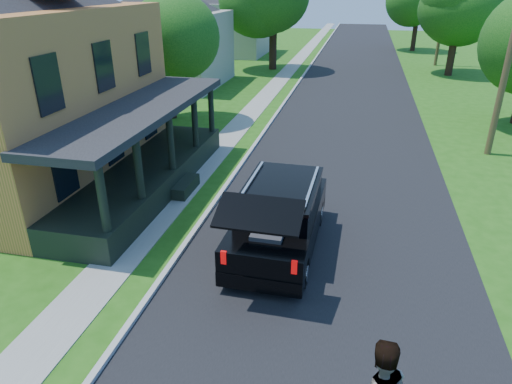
# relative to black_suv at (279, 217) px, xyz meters

# --- Properties ---
(ground) EXTENTS (140.00, 140.00, 0.00)m
(ground) POSITION_rel_black_suv_xyz_m (1.40, -3.03, -0.98)
(ground) COLOR #215511
(ground) RESTS_ON ground
(street) EXTENTS (8.00, 120.00, 0.02)m
(street) POSITION_rel_black_suv_xyz_m (1.40, 16.97, -0.98)
(street) COLOR black
(street) RESTS_ON ground
(curb) EXTENTS (0.15, 120.00, 0.12)m
(curb) POSITION_rel_black_suv_xyz_m (-2.65, 16.97, -0.98)
(curb) COLOR #A4A59F
(curb) RESTS_ON ground
(sidewalk) EXTENTS (1.30, 120.00, 0.03)m
(sidewalk) POSITION_rel_black_suv_xyz_m (-4.20, 16.97, -0.98)
(sidewalk) COLOR gray
(sidewalk) RESTS_ON ground
(front_walk) EXTENTS (6.50, 1.20, 0.03)m
(front_walk) POSITION_rel_black_suv_xyz_m (-8.10, 2.97, -0.98)
(front_walk) COLOR gray
(front_walk) RESTS_ON ground
(neighbor_house_mid) EXTENTS (12.78, 12.78, 8.30)m
(neighbor_house_mid) POSITION_rel_black_suv_xyz_m (-12.10, 20.97, 3.21)
(neighbor_house_mid) COLOR gray
(neighbor_house_mid) RESTS_ON ground
(neighbor_house_far) EXTENTS (12.78, 12.78, 8.30)m
(neighbor_house_far) POSITION_rel_black_suv_xyz_m (-12.10, 36.97, 3.21)
(neighbor_house_far) COLOR gray
(neighbor_house_far) RESTS_ON ground
(black_suv) EXTENTS (2.20, 5.52, 2.55)m
(black_suv) POSITION_rel_black_suv_xyz_m (0.00, 0.00, 0.00)
(black_suv) COLOR black
(black_suv) RESTS_ON ground
(tree_left_mid) EXTENTS (5.39, 5.08, 6.71)m
(tree_left_mid) POSITION_rel_black_suv_xyz_m (-8.32, 12.28, 3.36)
(tree_left_mid) COLOR black
(tree_left_mid) RESTS_ON ground
(utility_pole_far) EXTENTS (1.70, 0.33, 10.02)m
(utility_pole_far) POSITION_rel_black_suv_xyz_m (8.40, 33.96, 4.19)
(utility_pole_far) COLOR #4E3F24
(utility_pole_far) RESTS_ON ground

